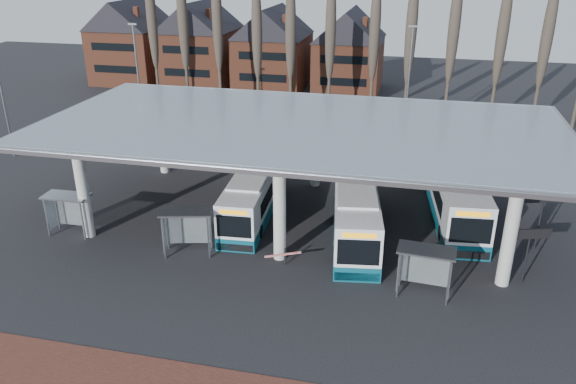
% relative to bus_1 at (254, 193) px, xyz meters
% --- Properties ---
extents(ground, '(140.00, 140.00, 0.00)m').
position_rel_bus_1_xyz_m(ground, '(3.05, -7.95, -1.42)').
color(ground, black).
rests_on(ground, ground).
extents(station_canopy, '(32.00, 16.00, 6.34)m').
position_rel_bus_1_xyz_m(station_canopy, '(3.05, 0.05, 4.26)').
color(station_canopy, beige).
rests_on(station_canopy, ground).
extents(poplar_row, '(45.10, 1.10, 14.50)m').
position_rel_bus_1_xyz_m(poplar_row, '(3.05, 25.05, 7.36)').
color(poplar_row, '#473D33').
rests_on(poplar_row, ground).
extents(townhouse_row, '(36.80, 10.30, 12.25)m').
position_rel_bus_1_xyz_m(townhouse_row, '(-12.70, 36.05, 4.52)').
color(townhouse_row, brown).
rests_on(townhouse_row, ground).
extents(lamp_post_a, '(0.80, 0.16, 10.17)m').
position_rel_bus_1_xyz_m(lamp_post_a, '(-14.95, 14.05, 3.92)').
color(lamp_post_a, slate).
rests_on(lamp_post_a, ground).
extents(lamp_post_b, '(0.80, 0.16, 10.17)m').
position_rel_bus_1_xyz_m(lamp_post_b, '(9.05, 18.05, 3.92)').
color(lamp_post_b, slate).
rests_on(lamp_post_b, ground).
extents(lamp_post_d, '(0.80, 0.16, 10.17)m').
position_rel_bus_1_xyz_m(lamp_post_d, '(-22.95, 6.05, 3.92)').
color(lamp_post_d, slate).
rests_on(lamp_post_d, ground).
extents(bus_1, '(3.05, 10.97, 3.01)m').
position_rel_bus_1_xyz_m(bus_1, '(0.00, 0.00, 0.00)').
color(bus_1, white).
rests_on(bus_1, ground).
extents(bus_2, '(4.20, 11.99, 3.26)m').
position_rel_bus_1_xyz_m(bus_2, '(6.75, -1.19, 0.12)').
color(bus_2, white).
rests_on(bus_2, ground).
extents(bus_3, '(3.85, 12.38, 3.38)m').
position_rel_bus_1_xyz_m(bus_3, '(12.77, 2.74, 0.18)').
color(bus_3, white).
rests_on(bus_3, ground).
extents(shelter_0, '(2.83, 1.48, 2.58)m').
position_rel_bus_1_xyz_m(shelter_0, '(-10.14, -5.34, 0.46)').
color(shelter_0, gray).
rests_on(shelter_0, ground).
extents(shelter_1, '(3.19, 2.15, 2.71)m').
position_rel_bus_1_xyz_m(shelter_1, '(-2.24, -5.97, 0.55)').
color(shelter_1, gray).
rests_on(shelter_1, ground).
extents(shelter_2, '(2.92, 1.63, 2.62)m').
position_rel_bus_1_xyz_m(shelter_2, '(10.99, -7.31, 0.49)').
color(shelter_2, gray).
rests_on(shelter_2, ground).
extents(info_sign_0, '(2.06, 0.75, 3.16)m').
position_rel_bus_1_xyz_m(info_sign_0, '(16.08, -5.12, 1.23)').
color(info_sign_0, black).
rests_on(info_sign_0, ground).
extents(info_sign_1, '(2.38, 0.84, 3.64)m').
position_rel_bus_1_xyz_m(info_sign_1, '(17.33, -1.15, 1.63)').
color(info_sign_1, black).
rests_on(info_sign_1, ground).
extents(barrier, '(1.86, 1.03, 1.03)m').
position_rel_bus_1_xyz_m(barrier, '(3.50, -6.47, -0.62)').
color(barrier, black).
rests_on(barrier, ground).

